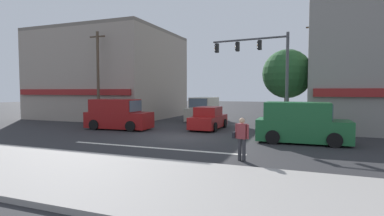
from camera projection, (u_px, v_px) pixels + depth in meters
The scene contains 13 objects.
ground_plane at pixel (181, 137), 17.49m from camera, with size 120.00×120.00×0.00m, color #2B2B2D.
lane_marking_stripe at pixel (152, 148), 14.23m from camera, with size 9.00×0.24×0.01m, color silver.
sidewalk_curb at pixel (77, 173), 9.56m from camera, with size 40.00×5.00×0.16m, color #9E9993.
building_left_block at pixel (111, 76), 31.07m from camera, with size 12.57×11.28×8.57m.
street_tree at pixel (287, 74), 21.23m from camera, with size 3.46×3.46×5.64m.
utility_pole_near_left at pixel (98, 76), 23.94m from camera, with size 1.40×0.22×7.41m.
utility_pole_far_right at pixel (315, 72), 23.18m from camera, with size 1.40×0.22×8.02m.
traffic_light_mast at pixel (265, 65), 18.46m from camera, with size 4.86×0.75×6.20m.
sedan_parked_curbside at pixel (208, 119), 21.16m from camera, with size 1.88×4.10×1.58m.
van_crossing_center at pixel (204, 110), 27.07m from camera, with size 2.11×4.64×2.11m.
van_approaching_near at pixel (301, 124), 15.53m from camera, with size 4.64×2.12×2.11m.
van_crossing_rightbound at pixel (118, 115), 21.10m from camera, with size 4.69×2.22×2.11m.
pedestrian_foreground_with_bag at pixel (241, 136), 11.53m from camera, with size 0.67×0.42×1.67m.
Camera 1 is at (6.83, -15.97, 2.70)m, focal length 28.00 mm.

